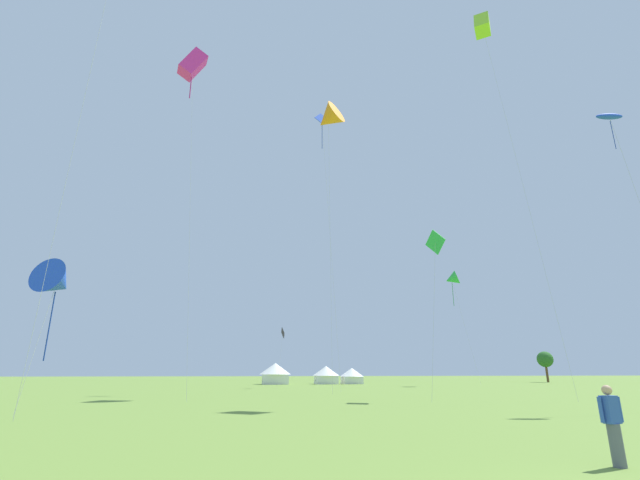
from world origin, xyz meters
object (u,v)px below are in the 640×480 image
at_px(kite_blue_parafoil, 610,118).
at_px(person_spectator, 613,426).
at_px(festival_tent_left, 352,375).
at_px(festival_tent_right, 275,372).
at_px(kite_magenta_box, 193,65).
at_px(kite_black_diamond, 283,334).
at_px(kite_green_delta, 452,279).
at_px(kite_orange_delta, 328,118).
at_px(kite_blue_diamond, 322,126).
at_px(kite_blue_delta, 57,282).
at_px(kite_lime_box, 482,26).
at_px(festival_tent_center, 326,374).
at_px(kite_green_diamond, 435,244).
at_px(tree_distant_left, 545,360).

bearing_deg(kite_blue_parafoil, person_spectator, -139.51).
bearing_deg(festival_tent_left, festival_tent_right, -180.00).
relative_size(kite_magenta_box, kite_black_diamond, 4.00).
bearing_deg(kite_green_delta, person_spectator, -113.40).
bearing_deg(kite_orange_delta, kite_blue_diamond, 85.46).
distance_m(kite_orange_delta, kite_blue_delta, 32.82).
relative_size(kite_green_delta, kite_black_diamond, 2.29).
height_order(kite_blue_diamond, kite_black_diamond, kite_blue_diamond).
xyz_separation_m(kite_lime_box, festival_tent_left, (-2.93, 44.49, -32.56)).
relative_size(kite_orange_delta, person_spectator, 17.60).
bearing_deg(festival_tent_center, kite_blue_delta, -115.28).
bearing_deg(kite_green_diamond, festival_tent_right, 102.57).
bearing_deg(kite_green_delta, festival_tent_center, 146.60).
distance_m(person_spectator, festival_tent_left, 67.39).
height_order(kite_lime_box, kite_blue_delta, kite_lime_box).
distance_m(kite_blue_delta, kite_black_diamond, 36.14).
xyz_separation_m(kite_green_diamond, festival_tent_right, (-9.74, 43.67, -10.17)).
bearing_deg(kite_black_diamond, kite_blue_parafoil, -60.94).
bearing_deg(festival_tent_right, kite_blue_delta, -106.90).
height_order(kite_magenta_box, festival_tent_left, kite_magenta_box).
bearing_deg(kite_green_delta, festival_tent_right, 155.85).
relative_size(kite_lime_box, festival_tent_left, 8.91).
xyz_separation_m(kite_green_delta, person_spectator, (-23.66, -54.68, -15.21)).
bearing_deg(kite_magenta_box, kite_green_diamond, -7.70).
distance_m(kite_lime_box, kite_blue_delta, 42.05).
xyz_separation_m(festival_tent_right, festival_tent_center, (8.54, 0.00, -0.26)).
xyz_separation_m(kite_lime_box, kite_black_diamond, (-16.32, 26.67, -27.26)).
relative_size(kite_green_diamond, festival_tent_center, 2.96).
xyz_separation_m(kite_orange_delta, kite_blue_delta, (-18.08, -16.28, -22.03)).
relative_size(kite_orange_delta, festival_tent_right, 5.87).
bearing_deg(kite_blue_delta, kite_lime_box, 11.21).
xyz_separation_m(kite_green_delta, kite_black_diamond, (-27.08, -5.86, -9.33)).
bearing_deg(kite_lime_box, kite_black_diamond, 121.46).
height_order(kite_orange_delta, festival_tent_right, kite_orange_delta).
xyz_separation_m(kite_green_diamond, tree_distant_left, (43.62, 48.68, -7.78)).
bearing_deg(kite_lime_box, person_spectator, -120.19).
xyz_separation_m(kite_blue_parafoil, kite_black_diamond, (-19.50, 35.10, -12.25)).
bearing_deg(kite_blue_delta, festival_tent_center, 64.72).
distance_m(kite_lime_box, kite_magenta_box, 27.77).
bearing_deg(festival_tent_left, festival_tent_center, 180.00).
bearing_deg(kite_blue_parafoil, kite_black_diamond, 119.06).
relative_size(kite_blue_diamond, kite_green_delta, 1.96).
bearing_deg(person_spectator, kite_green_delta, 66.60).
xyz_separation_m(kite_green_delta, tree_distant_left, (26.66, 16.97, -11.81)).
bearing_deg(kite_blue_diamond, kite_blue_parafoil, -58.20).
height_order(kite_blue_diamond, person_spectator, kite_blue_diamond).
bearing_deg(kite_magenta_box, festival_tent_right, 74.79).
bearing_deg(kite_black_diamond, kite_green_delta, 12.20).
height_order(kite_blue_delta, festival_tent_right, kite_blue_delta).
relative_size(kite_blue_parafoil, festival_tent_center, 4.35).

